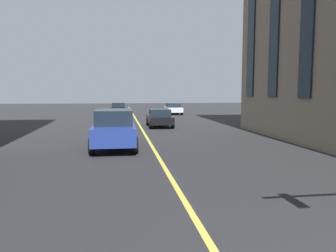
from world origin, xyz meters
name	(u,v)px	position (x,y,z in m)	size (l,w,h in m)	color
lane_centre_line	(145,135)	(20.00, 0.00, 0.00)	(80.00, 0.16, 0.01)	#D8C64C
car_black_near	(160,118)	(24.71, -1.50, 0.70)	(3.90, 1.89, 1.40)	black
car_white_far	(173,109)	(39.09, -4.90, 0.70)	(4.40, 1.95, 1.37)	silver
car_black_parked_a	(118,108)	(41.32, 1.79, 0.70)	(4.40, 1.95, 1.37)	black
car_blue_oncoming	(114,128)	(15.32, 1.87, 0.97)	(4.70, 2.14, 1.88)	navy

